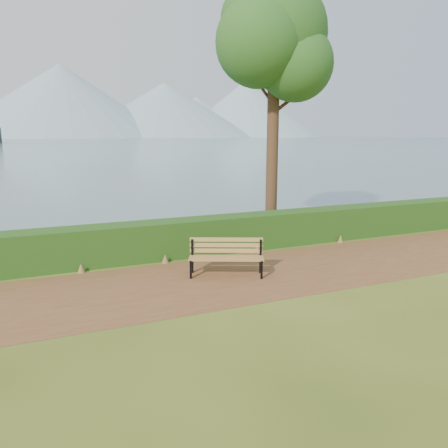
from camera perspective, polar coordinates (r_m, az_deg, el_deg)
name	(u,v)px	position (r m, az deg, el deg)	size (l,w,h in m)	color
ground	(236,282)	(10.06, 1.61, -7.52)	(140.00, 140.00, 0.00)	#3D5117
path	(231,277)	(10.32, 0.91, -6.99)	(40.00, 3.40, 0.01)	brown
hedge	(198,236)	(12.24, -3.46, -1.60)	(32.00, 0.85, 1.00)	#1B4112
water	(43,140)	(268.68, -22.57, 10.12)	(700.00, 510.00, 0.00)	#476673
mountains	(25,104)	(415.43, -24.51, 14.05)	(585.00, 190.00, 70.00)	#8099AB
bench	(226,254)	(10.38, 0.30, -3.98)	(1.81, 1.18, 0.88)	black
tree	(275,40)	(15.04, 6.65, 22.75)	(4.13, 3.50, 8.36)	#3A2517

